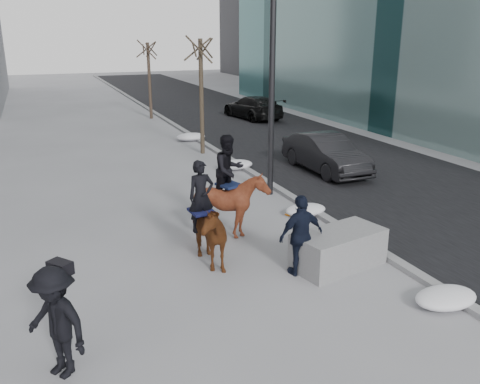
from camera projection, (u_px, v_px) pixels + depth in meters
name	position (u px, v px, depth m)	size (l,w,h in m)	color
ground	(261.00, 275.00, 10.80)	(120.00, 120.00, 0.00)	gray
road	(313.00, 151.00, 22.15)	(8.00, 90.00, 0.01)	black
curb	(227.00, 157.00, 20.70)	(0.25, 90.00, 0.12)	gray
planter	(338.00, 249.00, 11.10)	(2.03, 1.02, 0.81)	gray
car_near	(326.00, 153.00, 18.64)	(1.47, 4.20, 1.38)	black
car_far	(253.00, 107.00, 30.29)	(1.90, 4.67, 1.35)	black
tree_near	(201.00, 91.00, 20.93)	(1.20, 1.20, 5.23)	#352C1F
tree_far	(149.00, 77.00, 29.77)	(1.20, 1.20, 4.88)	#362C20
mounted_left	(204.00, 227.00, 11.07)	(0.95, 1.86, 2.33)	#532C10
mounted_right	(231.00, 197.00, 12.54)	(1.75, 1.86, 2.58)	#48190E
feeder	(301.00, 235.00, 10.61)	(1.06, 0.89, 1.75)	black
camera_crew	(56.00, 322.00, 7.42)	(1.21, 1.30, 1.75)	black
lamppost	(273.00, 30.00, 14.70)	(0.25, 0.80, 9.09)	black
snow_piles	(253.00, 176.00, 17.61)	(1.42, 17.44, 0.36)	silver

